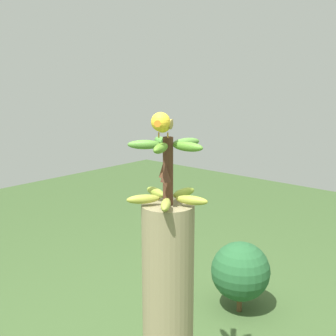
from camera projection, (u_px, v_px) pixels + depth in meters
banana_tree at (168, 320)px, 1.67m from camera, size 0.19×0.19×0.90m
banana_bunch at (168, 171)px, 1.56m from camera, size 0.28×0.29×0.24m
perched_bird at (162, 123)px, 1.48m from camera, size 0.21×0.14×0.09m
tropical_shrub at (240, 271)px, 2.56m from camera, size 0.34×0.34×0.42m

